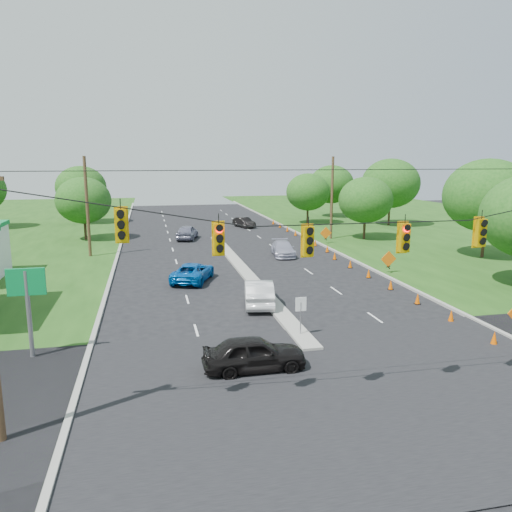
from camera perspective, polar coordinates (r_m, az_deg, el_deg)
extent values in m
plane|color=black|center=(20.15, 10.31, -14.89)|extent=(160.00, 160.00, 0.00)
cube|color=black|center=(20.15, 10.31, -14.89)|extent=(160.00, 14.00, 0.02)
cube|color=gray|center=(47.57, -15.52, 0.05)|extent=(0.25, 110.00, 0.16)
cube|color=gray|center=(50.53, 7.98, 0.98)|extent=(0.25, 110.00, 0.16)
cube|color=gray|center=(39.33, -1.39, -1.80)|extent=(1.00, 34.00, 0.18)
cylinder|color=gray|center=(25.04, 5.12, -7.27)|extent=(0.06, 0.06, 1.80)
cube|color=white|center=(24.80, 5.15, -5.51)|extent=(0.55, 0.04, 0.70)
cylinder|color=black|center=(17.32, 12.37, 4.99)|extent=(24.00, 0.04, 0.04)
cube|color=#D9A002|center=(15.82, -15.13, 3.39)|extent=(0.34, 0.24, 1.00)
cube|color=#D9A002|center=(16.02, -4.26, 1.94)|extent=(0.34, 0.24, 1.00)
cube|color=#D9A002|center=(16.72, 5.98, 1.69)|extent=(0.34, 0.24, 1.00)
cube|color=#D9A002|center=(18.11, 16.57, 2.01)|extent=(0.34, 0.24, 1.00)
cube|color=#D9A002|center=(19.71, 24.27, 2.45)|extent=(0.34, 0.24, 1.00)
cylinder|color=#422D1C|center=(47.17, -18.72, 5.30)|extent=(0.28, 0.28, 9.00)
cylinder|color=#422D1C|center=(55.45, 8.67, 6.54)|extent=(0.28, 0.28, 9.00)
cylinder|color=gray|center=(24.25, -24.51, -6.14)|extent=(0.20, 0.20, 4.00)
cube|color=#03823A|center=(23.87, -24.79, -2.70)|extent=(1.60, 0.15, 1.20)
cone|color=#DF5400|center=(26.65, 25.58, -8.45)|extent=(0.32, 0.32, 0.70)
cone|color=#DF5400|center=(29.33, 21.41, -6.38)|extent=(0.32, 0.32, 0.70)
cone|color=#DF5400|center=(32.17, 17.99, -4.64)|extent=(0.32, 0.32, 0.70)
cone|color=#DF5400|center=(35.12, 15.14, -3.18)|extent=(0.32, 0.32, 0.70)
cone|color=#DF5400|center=(38.17, 12.75, -1.94)|extent=(0.32, 0.32, 0.70)
cone|color=#DF5400|center=(41.29, 10.72, -0.88)|extent=(0.32, 0.32, 0.70)
cone|color=#DF5400|center=(44.47, 8.98, 0.03)|extent=(0.32, 0.32, 0.70)
cone|color=#DF5400|center=(47.89, 8.15, 0.84)|extent=(0.32, 0.32, 0.70)
cone|color=#DF5400|center=(51.14, 6.80, 1.52)|extent=(0.32, 0.32, 0.70)
cone|color=#DF5400|center=(54.42, 5.60, 2.12)|extent=(0.32, 0.32, 0.70)
cone|color=#DF5400|center=(57.72, 4.55, 2.65)|extent=(0.32, 0.32, 0.70)
cone|color=#DF5400|center=(61.05, 3.60, 3.13)|extent=(0.32, 0.32, 0.70)
cone|color=#DF5400|center=(64.39, 2.76, 3.55)|extent=(0.32, 0.32, 0.70)
cone|color=#DF5400|center=(67.75, 1.99, 3.93)|extent=(0.32, 0.32, 0.70)
cube|color=black|center=(39.90, 14.87, -1.18)|extent=(0.06, 0.58, 0.26)
cube|color=black|center=(39.90, 14.87, -1.18)|extent=(0.06, 0.58, 0.26)
cube|color=orange|center=(39.78, 14.91, -0.34)|extent=(1.27, 0.05, 1.27)
cube|color=black|center=(52.53, 7.97, 1.97)|extent=(0.06, 0.58, 0.26)
cube|color=black|center=(52.53, 7.97, 1.97)|extent=(0.06, 0.58, 0.26)
cube|color=orange|center=(52.44, 7.99, 2.61)|extent=(1.27, 0.05, 1.27)
cylinder|color=black|center=(57.57, -18.93, 2.98)|extent=(0.28, 0.28, 2.52)
ellipsoid|color=#194C14|center=(57.25, -19.12, 6.03)|extent=(5.88, 5.88, 5.04)
cylinder|color=black|center=(72.58, -19.19, 4.67)|extent=(0.28, 0.28, 2.88)
ellipsoid|color=#194C14|center=(72.31, -19.37, 7.44)|extent=(6.72, 6.72, 5.76)
cylinder|color=black|center=(48.96, 24.56, 1.68)|extent=(0.28, 0.28, 3.24)
ellipsoid|color=#194C14|center=(48.54, 24.93, 6.29)|extent=(7.56, 7.56, 6.48)
cylinder|color=black|center=(56.22, 12.28, 3.15)|extent=(0.28, 0.28, 2.52)
ellipsoid|color=#194C14|center=(55.89, 12.41, 6.28)|extent=(5.88, 5.88, 5.04)
cylinder|color=black|center=(68.58, 14.96, 4.72)|extent=(0.28, 0.28, 3.24)
ellipsoid|color=#194C14|center=(68.28, 15.13, 8.02)|extent=(7.56, 7.56, 6.48)
cylinder|color=black|center=(77.00, 8.56, 5.49)|extent=(0.28, 0.28, 2.88)
ellipsoid|color=#194C14|center=(76.74, 8.64, 8.10)|extent=(6.72, 6.72, 5.76)
cylinder|color=black|center=(68.46, 5.91, 4.72)|extent=(0.28, 0.28, 2.52)
ellipsoid|color=#194C14|center=(68.19, 5.96, 7.29)|extent=(5.88, 5.88, 5.04)
imported|color=black|center=(21.27, -0.20, -11.08)|extent=(4.35, 1.78, 1.48)
imported|color=silver|center=(30.32, 0.31, -4.18)|extent=(2.43, 4.98, 1.57)
imported|color=#0557B0|center=(36.44, -7.23, -1.82)|extent=(3.89, 5.43, 1.37)
imported|color=#9D9DB3|center=(45.68, 3.10, 0.85)|extent=(2.42, 4.79, 1.33)
imported|color=slate|center=(55.50, -7.87, 2.71)|extent=(3.05, 5.01, 1.59)
imported|color=black|center=(64.77, -1.38, 3.87)|extent=(2.58, 4.18, 1.30)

